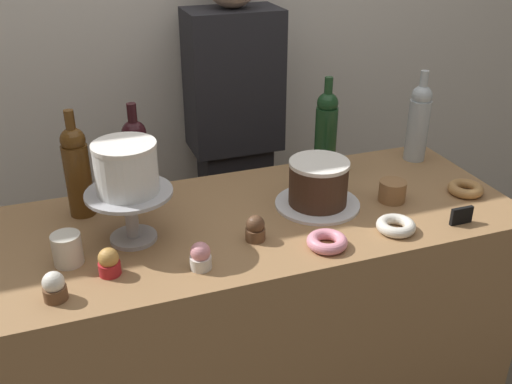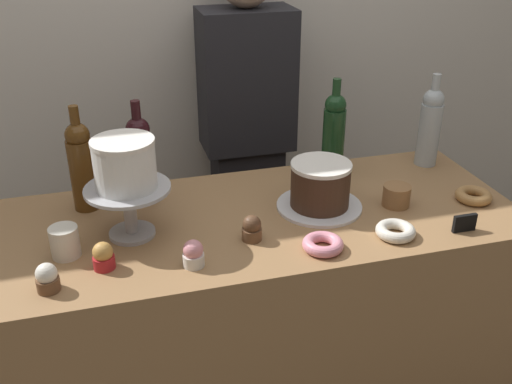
# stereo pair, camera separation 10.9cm
# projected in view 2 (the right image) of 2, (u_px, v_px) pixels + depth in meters

# --- Properties ---
(back_wall) EXTENTS (6.00, 0.05, 2.60)m
(back_wall) POSITION_uv_depth(u_px,v_px,m) (197.00, 27.00, 2.33)
(back_wall) COLOR silver
(back_wall) RESTS_ON ground_plane
(display_counter) EXTENTS (1.59, 0.64, 0.92)m
(display_counter) POSITION_uv_depth(u_px,v_px,m) (256.00, 335.00, 1.94)
(display_counter) COLOR #997047
(display_counter) RESTS_ON ground_plane
(cake_stand_pedestal) EXTENTS (0.24, 0.24, 0.15)m
(cake_stand_pedestal) POSITION_uv_depth(u_px,v_px,m) (129.00, 203.00, 1.59)
(cake_stand_pedestal) COLOR #B2B2B7
(cake_stand_pedestal) RESTS_ON display_counter
(white_layer_cake) EXTENTS (0.17, 0.17, 0.14)m
(white_layer_cake) POSITION_uv_depth(u_px,v_px,m) (125.00, 164.00, 1.54)
(white_layer_cake) COLOR white
(white_layer_cake) RESTS_ON cake_stand_pedestal
(silver_serving_platter) EXTENTS (0.26, 0.26, 0.01)m
(silver_serving_platter) POSITION_uv_depth(u_px,v_px,m) (319.00, 206.00, 1.78)
(silver_serving_platter) COLOR white
(silver_serving_platter) RESTS_ON display_counter
(chocolate_round_cake) EXTENTS (0.18, 0.18, 0.14)m
(chocolate_round_cake) POSITION_uv_depth(u_px,v_px,m) (321.00, 184.00, 1.74)
(chocolate_round_cake) COLOR #3D2619
(chocolate_round_cake) RESTS_ON silver_serving_platter
(wine_bottle_dark_red) EXTENTS (0.08, 0.08, 0.33)m
(wine_bottle_dark_red) POSITION_uv_depth(u_px,v_px,m) (140.00, 158.00, 1.76)
(wine_bottle_dark_red) COLOR black
(wine_bottle_dark_red) RESTS_ON display_counter
(wine_bottle_amber) EXTENTS (0.08, 0.08, 0.33)m
(wine_bottle_amber) POSITION_uv_depth(u_px,v_px,m) (82.00, 165.00, 1.72)
(wine_bottle_amber) COLOR #5B3814
(wine_bottle_amber) RESTS_ON display_counter
(wine_bottle_green) EXTENTS (0.08, 0.08, 0.33)m
(wine_bottle_green) POSITION_uv_depth(u_px,v_px,m) (334.00, 131.00, 1.96)
(wine_bottle_green) COLOR #193D1E
(wine_bottle_green) RESTS_ON display_counter
(wine_bottle_clear) EXTENTS (0.08, 0.08, 0.33)m
(wine_bottle_clear) POSITION_uv_depth(u_px,v_px,m) (430.00, 125.00, 2.01)
(wine_bottle_clear) COLOR #B2BCC1
(wine_bottle_clear) RESTS_ON display_counter
(cupcake_strawberry) EXTENTS (0.06, 0.06, 0.07)m
(cupcake_strawberry) POSITION_uv_depth(u_px,v_px,m) (193.00, 254.00, 1.48)
(cupcake_strawberry) COLOR white
(cupcake_strawberry) RESTS_ON display_counter
(cupcake_caramel) EXTENTS (0.06, 0.06, 0.07)m
(cupcake_caramel) POSITION_uv_depth(u_px,v_px,m) (103.00, 256.00, 1.48)
(cupcake_caramel) COLOR red
(cupcake_caramel) RESTS_ON display_counter
(cupcake_vanilla) EXTENTS (0.06, 0.06, 0.07)m
(cupcake_vanilla) POSITION_uv_depth(u_px,v_px,m) (47.00, 278.00, 1.39)
(cupcake_vanilla) COLOR brown
(cupcake_vanilla) RESTS_ON display_counter
(cupcake_chocolate) EXTENTS (0.06, 0.06, 0.07)m
(cupcake_chocolate) POSITION_uv_depth(u_px,v_px,m) (252.00, 228.00, 1.60)
(cupcake_chocolate) COLOR brown
(cupcake_chocolate) RESTS_ON display_counter
(donut_sugar) EXTENTS (0.11, 0.11, 0.03)m
(donut_sugar) POSITION_uv_depth(u_px,v_px,m) (395.00, 231.00, 1.62)
(donut_sugar) COLOR silver
(donut_sugar) RESTS_ON display_counter
(donut_maple) EXTENTS (0.11, 0.11, 0.03)m
(donut_maple) POSITION_uv_depth(u_px,v_px,m) (473.00, 196.00, 1.82)
(donut_maple) COLOR #B27F47
(donut_maple) RESTS_ON display_counter
(donut_pink) EXTENTS (0.11, 0.11, 0.03)m
(donut_pink) POSITION_uv_depth(u_px,v_px,m) (323.00, 244.00, 1.56)
(donut_pink) COLOR pink
(donut_pink) RESTS_ON display_counter
(cookie_stack) EXTENTS (0.08, 0.08, 0.07)m
(cookie_stack) POSITION_uv_depth(u_px,v_px,m) (396.00, 196.00, 1.78)
(cookie_stack) COLOR olive
(cookie_stack) RESTS_ON display_counter
(price_sign_chalkboard) EXTENTS (0.07, 0.01, 0.05)m
(price_sign_chalkboard) POSITION_uv_depth(u_px,v_px,m) (465.00, 223.00, 1.64)
(price_sign_chalkboard) COLOR black
(price_sign_chalkboard) RESTS_ON display_counter
(coffee_cup_ceramic) EXTENTS (0.08, 0.08, 0.08)m
(coffee_cup_ceramic) POSITION_uv_depth(u_px,v_px,m) (65.00, 242.00, 1.52)
(coffee_cup_ceramic) COLOR silver
(coffee_cup_ceramic) RESTS_ON display_counter
(barista_figure) EXTENTS (0.36, 0.22, 1.60)m
(barista_figure) POSITION_uv_depth(u_px,v_px,m) (247.00, 148.00, 2.40)
(barista_figure) COLOR black
(barista_figure) RESTS_ON ground_plane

